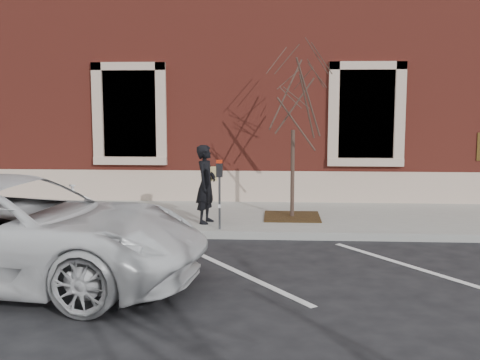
# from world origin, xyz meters

# --- Properties ---
(ground) EXTENTS (120.00, 120.00, 0.00)m
(ground) POSITION_xyz_m (0.00, 0.00, 0.00)
(ground) COLOR #28282B
(ground) RESTS_ON ground
(sidewalk_near) EXTENTS (40.00, 3.50, 0.15)m
(sidewalk_near) POSITION_xyz_m (0.00, 1.75, 0.07)
(sidewalk_near) COLOR #ABAAA0
(sidewalk_near) RESTS_ON ground
(curb_near) EXTENTS (40.00, 0.12, 0.15)m
(curb_near) POSITION_xyz_m (0.00, -0.05, 0.07)
(curb_near) COLOR #9E9E99
(curb_near) RESTS_ON ground
(parking_stripes) EXTENTS (28.00, 4.40, 0.01)m
(parking_stripes) POSITION_xyz_m (0.00, -2.20, 0.00)
(parking_stripes) COLOR silver
(parking_stripes) RESTS_ON ground
(building_civic) EXTENTS (40.00, 8.62, 8.00)m
(building_civic) POSITION_xyz_m (0.00, 7.74, 4.00)
(building_civic) COLOR maroon
(building_civic) RESTS_ON ground
(man) EXTENTS (0.53, 0.69, 1.67)m
(man) POSITION_xyz_m (-0.73, 0.76, 0.98)
(man) COLOR black
(man) RESTS_ON sidewalk_near
(parking_meter) EXTENTS (0.13, 0.10, 1.41)m
(parking_meter) POSITION_xyz_m (-0.39, 0.13, 1.13)
(parking_meter) COLOR #595B60
(parking_meter) RESTS_ON sidewalk_near
(tree_grate) EXTENTS (1.24, 1.24, 0.03)m
(tree_grate) POSITION_xyz_m (1.12, 1.48, 0.17)
(tree_grate) COLOR #3D2A13
(tree_grate) RESTS_ON sidewalk_near
(sapling) EXTENTS (2.13, 2.13, 3.55)m
(sapling) POSITION_xyz_m (1.12, 1.48, 2.63)
(sapling) COLOR #423128
(sapling) RESTS_ON sidewalk_near
(white_truck) EXTENTS (6.12, 3.39, 1.62)m
(white_truck) POSITION_xyz_m (-3.18, -3.16, 0.81)
(white_truck) COLOR white
(white_truck) RESTS_ON ground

